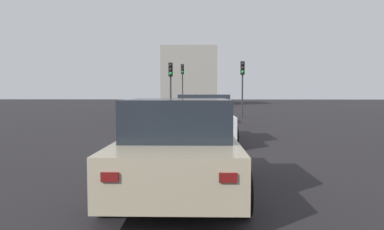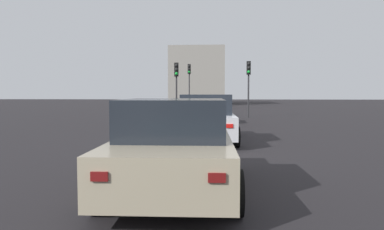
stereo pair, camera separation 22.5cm
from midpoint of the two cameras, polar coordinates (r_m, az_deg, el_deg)
ground_plane at (r=11.68m, az=0.10°, el=-5.18°), size 160.00×160.00×0.20m
car_maroon_lead at (r=19.61m, az=0.30°, el=0.85°), size 4.85×2.10×1.56m
car_white_second at (r=12.41m, az=1.27°, el=-0.61°), size 4.61×2.16×1.61m
car_beige_third at (r=6.15m, az=-3.11°, el=-5.04°), size 4.31×2.13×1.56m
traffic_light_near_left at (r=23.79m, az=-3.68°, el=5.84°), size 0.32×0.30×3.64m
traffic_light_near_right at (r=24.67m, az=7.74°, el=5.98°), size 0.32×0.29×3.79m
traffic_light_far_left at (r=33.50m, az=-1.72°, el=5.97°), size 0.32×0.29×4.32m
building_facade_left at (r=55.11m, az=-0.30°, el=5.98°), size 13.58×7.62×8.05m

